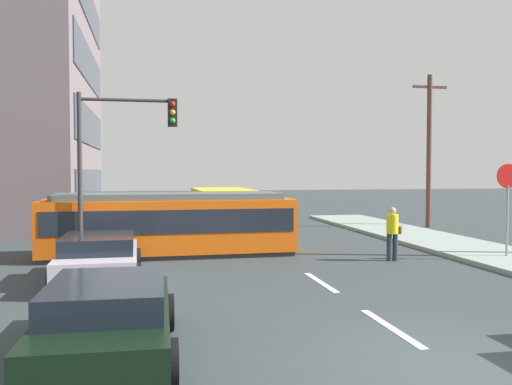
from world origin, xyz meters
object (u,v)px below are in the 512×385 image
at_px(utility_pole_mid, 429,148).
at_px(traffic_light_mast, 119,144).
at_px(pedestrian_crossing, 393,231).
at_px(city_bus, 223,207).
at_px(streetcar_tram, 170,223).
at_px(parked_sedan_mid, 99,257).
at_px(stop_sign, 508,190).
at_px(parked_sedan_near, 108,317).

bearing_deg(utility_pole_mid, traffic_light_mast, -151.31).
bearing_deg(pedestrian_crossing, city_bus, 112.60).
bearing_deg(pedestrian_crossing, utility_pole_mid, 55.45).
xyz_separation_m(streetcar_tram, parked_sedan_mid, (-1.93, -4.05, -0.44)).
bearing_deg(city_bus, parked_sedan_mid, -112.70).
distance_m(pedestrian_crossing, stop_sign, 3.83).
bearing_deg(city_bus, stop_sign, -53.49).
relative_size(parked_sedan_near, utility_pole_mid, 0.57).
relative_size(parked_sedan_mid, utility_pole_mid, 0.55).
relative_size(parked_sedan_mid, traffic_light_mast, 0.81).
height_order(parked_sedan_mid, traffic_light_mast, traffic_light_mast).
relative_size(streetcar_tram, pedestrian_crossing, 4.91).
bearing_deg(utility_pole_mid, parked_sedan_mid, -144.75).
relative_size(parked_sedan_near, traffic_light_mast, 0.84).
bearing_deg(utility_pole_mid, parked_sedan_near, -131.04).
height_order(city_bus, parked_sedan_mid, city_bus).
height_order(pedestrian_crossing, parked_sedan_mid, pedestrian_crossing).
xyz_separation_m(pedestrian_crossing, parked_sedan_near, (-8.04, -7.34, -0.32)).
distance_m(streetcar_tram, utility_pole_mid, 14.80).
height_order(streetcar_tram, parked_sedan_near, streetcar_tram).
xyz_separation_m(city_bus, traffic_light_mast, (-4.26, -8.55, 2.48)).
xyz_separation_m(city_bus, parked_sedan_mid, (-4.66, -11.14, -0.48)).
height_order(parked_sedan_near, utility_pole_mid, utility_pole_mid).
relative_size(city_bus, traffic_light_mast, 1.00).
xyz_separation_m(streetcar_tram, utility_pole_mid, (12.99, 6.49, 2.88)).
bearing_deg(parked_sedan_mid, utility_pole_mid, 35.25).
xyz_separation_m(pedestrian_crossing, stop_sign, (3.57, -0.60, 1.25)).
distance_m(stop_sign, utility_pole_mid, 10.16).
bearing_deg(parked_sedan_near, utility_pole_mid, 48.96).
bearing_deg(streetcar_tram, parked_sedan_mid, -115.43).
distance_m(city_bus, parked_sedan_near, 17.47).
distance_m(streetcar_tram, pedestrian_crossing, 7.23).
bearing_deg(traffic_light_mast, streetcar_tram, 43.54).
xyz_separation_m(parked_sedan_near, traffic_light_mast, (-0.24, 8.45, 2.97)).
bearing_deg(stop_sign, traffic_light_mast, 171.82).
height_order(streetcar_tram, utility_pole_mid, utility_pole_mid).
bearing_deg(streetcar_tram, city_bus, 68.90).
bearing_deg(utility_pole_mid, pedestrian_crossing, -124.55).
xyz_separation_m(pedestrian_crossing, parked_sedan_mid, (-8.68, -1.49, -0.32)).
relative_size(city_bus, parked_sedan_mid, 1.24).
height_order(pedestrian_crossing, parked_sedan_near, pedestrian_crossing).
bearing_deg(streetcar_tram, pedestrian_crossing, -20.76).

